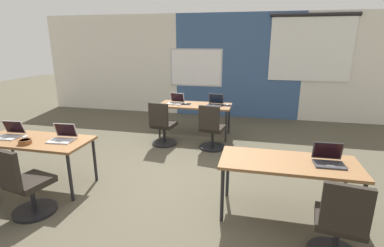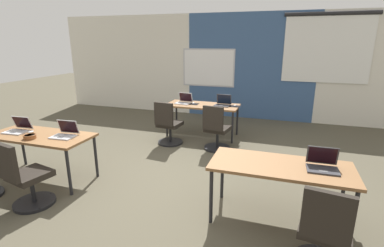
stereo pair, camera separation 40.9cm
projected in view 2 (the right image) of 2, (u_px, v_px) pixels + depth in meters
ground_plane at (163, 177)px, 4.56m from camera, size 24.00×24.00×0.00m
back_wall_assembly at (224, 66)px, 7.98m from camera, size 10.00×0.27×2.80m
desk_near_left at (40, 138)px, 4.36m from camera, size 1.60×0.70×0.72m
desk_near_right at (280, 170)px, 3.31m from camera, size 1.60×0.70×0.72m
desk_far_center at (202, 107)px, 6.39m from camera, size 1.60×0.70×0.72m
laptop_near_right_end at (322, 165)px, 3.17m from camera, size 0.34×0.29×0.23m
chair_near_right_end at (324, 237)px, 2.60m from camera, size 0.52×0.57×0.92m
laptop_near_left_inner at (65, 133)px, 4.25m from camera, size 0.35×0.32×0.23m
chair_near_left_inner at (25, 180)px, 3.66m from camera, size 0.52×0.58×0.92m
laptop_far_right at (223, 103)px, 6.26m from camera, size 0.35×0.30×0.24m
mousepad_far_right at (235, 106)px, 6.20m from camera, size 0.22×0.19×0.00m
mouse_far_right at (235, 105)px, 6.19m from camera, size 0.06×0.10×0.03m
chair_far_right at (216, 132)px, 5.60m from camera, size 0.52×0.57×0.92m
laptop_near_left_end at (18, 129)px, 4.47m from camera, size 0.35×0.33×0.23m
mouse_near_left_end at (31, 132)px, 4.41m from camera, size 0.06×0.10×0.03m
laptop_far_left at (184, 101)px, 6.49m from camera, size 0.36×0.33×0.23m
mousepad_far_left at (193, 104)px, 6.42m from camera, size 0.22×0.19×0.00m
mouse_far_left at (193, 103)px, 6.42m from camera, size 0.07×0.10×0.03m
chair_far_left at (168, 127)px, 5.91m from camera, size 0.52×0.56×0.92m
snack_bowl at (30, 136)px, 4.16m from camera, size 0.18×0.18×0.06m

